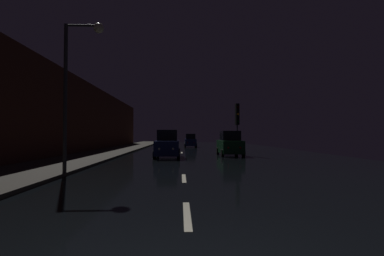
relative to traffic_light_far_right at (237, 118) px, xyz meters
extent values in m
cube|color=black|center=(-4.91, 3.11, -3.28)|extent=(26.80, 84.00, 0.02)
cube|color=#38332B|center=(-12.11, 3.11, -3.20)|extent=(4.40, 84.00, 0.15)
cube|color=#472319|center=(-14.71, -0.39, 0.26)|extent=(0.80, 63.00, 7.07)
cube|color=beige|center=(-4.91, -18.39, -3.27)|extent=(0.16, 2.20, 0.01)
cube|color=beige|center=(-4.91, -13.20, -3.27)|extent=(0.16, 2.20, 0.01)
cube|color=beige|center=(-4.91, -3.62, -3.27)|extent=(0.16, 2.20, 0.01)
cube|color=beige|center=(-4.91, 3.15, -3.27)|extent=(0.16, 2.20, 0.01)
cylinder|color=#38383A|center=(0.00, 0.02, -1.95)|extent=(0.12, 0.12, 2.65)
cube|color=black|center=(0.00, 0.02, 0.32)|extent=(0.37, 0.39, 1.90)
sphere|color=black|center=(0.03, -0.15, 0.96)|extent=(0.22, 0.22, 0.22)
sphere|color=orange|center=(0.03, -0.15, 0.32)|extent=(0.22, 0.22, 0.22)
sphere|color=black|center=(0.03, -0.15, -0.31)|extent=(0.22, 0.22, 0.22)
cylinder|color=#2D2D30|center=(-10.01, -12.35, 0.01)|extent=(0.16, 0.16, 6.57)
cylinder|color=#2D2D30|center=(-9.31, -12.35, 3.24)|extent=(1.40, 0.10, 0.10)
sphere|color=beige|center=(-8.61, -12.35, 3.14)|extent=(0.44, 0.44, 0.44)
cube|color=#141E51|center=(-6.06, -2.57, -2.51)|extent=(1.78, 4.16, 1.09)
cube|color=black|center=(-6.06, -2.43, -1.54)|extent=(1.52, 2.08, 0.83)
cylinder|color=black|center=(-5.19, -4.03, -2.96)|extent=(0.22, 0.63, 0.63)
cylinder|color=black|center=(-6.94, -4.03, -2.96)|extent=(0.22, 0.63, 0.63)
cylinder|color=black|center=(-5.19, -1.12, -2.96)|extent=(0.22, 0.63, 0.63)
cylinder|color=black|center=(-6.94, -1.12, -2.96)|extent=(0.22, 0.63, 0.63)
sphere|color=white|center=(-5.57, -4.62, -2.51)|extent=(0.18, 0.18, 0.18)
sphere|color=white|center=(-6.55, -4.62, -2.51)|extent=(0.18, 0.18, 0.18)
sphere|color=red|center=(-5.57, -0.53, -2.51)|extent=(0.18, 0.18, 0.18)
sphere|color=red|center=(-6.55, -0.53, -2.51)|extent=(0.18, 0.18, 0.18)
cube|color=#0F3819|center=(-0.80, -0.68, -2.52)|extent=(1.75, 4.08, 1.07)
cube|color=black|center=(-0.80, -0.83, -1.58)|extent=(1.49, 2.04, 0.82)
cylinder|color=black|center=(-1.66, 0.74, -2.96)|extent=(0.21, 0.62, 0.62)
cylinder|color=black|center=(0.05, 0.74, -2.96)|extent=(0.21, 0.62, 0.62)
cylinder|color=black|center=(-1.66, -2.11, -2.96)|extent=(0.21, 0.62, 0.62)
cylinder|color=black|center=(0.05, -2.11, -2.96)|extent=(0.21, 0.62, 0.62)
sphere|color=slate|center=(-1.28, 1.31, -2.52)|extent=(0.17, 0.17, 0.17)
sphere|color=slate|center=(-0.32, 1.31, -2.52)|extent=(0.17, 0.17, 0.17)
sphere|color=red|center=(-1.28, -2.68, -2.52)|extent=(0.17, 0.17, 0.17)
sphere|color=red|center=(-0.32, -2.68, -2.52)|extent=(0.17, 0.17, 0.17)
cube|color=#141E51|center=(-3.57, 16.19, -2.59)|extent=(1.60, 3.73, 0.98)
cube|color=black|center=(-3.57, 16.06, -1.72)|extent=(1.36, 1.87, 0.75)
cylinder|color=black|center=(-4.36, 17.50, -2.99)|extent=(0.20, 0.57, 0.57)
cylinder|color=black|center=(-2.79, 17.50, -2.99)|extent=(0.20, 0.57, 0.57)
cylinder|color=black|center=(-4.36, 14.88, -2.99)|extent=(0.20, 0.57, 0.57)
cylinder|color=black|center=(-2.79, 14.88, -2.99)|extent=(0.20, 0.57, 0.57)
sphere|color=slate|center=(-4.01, 18.02, -2.59)|extent=(0.16, 0.16, 0.16)
sphere|color=slate|center=(-3.13, 18.02, -2.59)|extent=(0.16, 0.16, 0.16)
sphere|color=red|center=(-4.01, 14.36, -2.59)|extent=(0.16, 0.16, 0.16)
sphere|color=red|center=(-3.13, 14.36, -2.59)|extent=(0.16, 0.16, 0.16)
camera|label=1|loc=(-5.06, -24.58, -1.51)|focal=26.21mm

